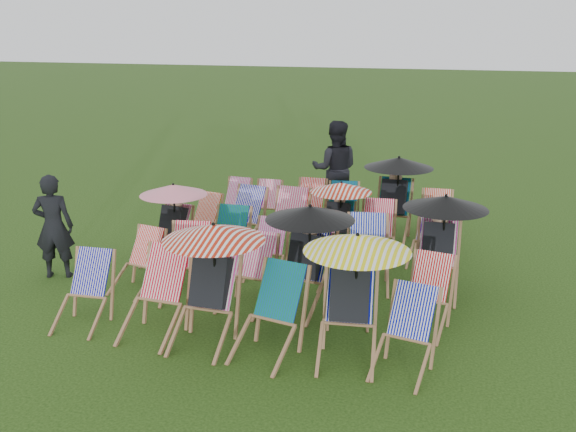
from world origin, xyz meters
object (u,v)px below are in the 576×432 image
(deckchair_29, at_px, (436,219))
(person_left, at_px, (54,226))
(deckchair_0, at_px, (83,291))
(deckchair_5, at_px, (405,334))
(person_rear, at_px, (335,169))

(deckchair_29, relative_size, person_left, 0.56)
(deckchair_29, height_order, person_left, person_left)
(deckchair_0, distance_m, deckchair_5, 4.03)
(deckchair_29, bearing_deg, person_left, -151.06)
(deckchair_29, xyz_separation_m, person_left, (-5.36, -3.24, 0.35))
(person_rear, bearing_deg, person_left, 41.73)
(deckchair_0, relative_size, deckchair_29, 1.01)
(deckchair_5, bearing_deg, deckchair_29, 101.04)
(deckchair_0, xyz_separation_m, person_left, (-1.34, 1.30, 0.35))
(deckchair_0, relative_size, person_rear, 0.47)
(deckchair_0, height_order, deckchair_29, deckchair_0)
(deckchair_0, bearing_deg, deckchair_29, 44.37)
(person_rear, bearing_deg, deckchair_5, 98.78)
(person_left, bearing_deg, person_rear, -147.35)
(deckchair_0, distance_m, deckchair_29, 6.07)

